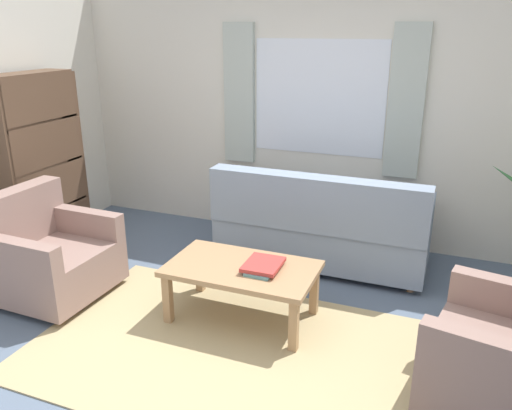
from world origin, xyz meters
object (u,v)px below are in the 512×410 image
(book_stack_on_table, at_px, (263,266))
(couch, at_px, (321,227))
(bookshelf, at_px, (44,173))
(armchair_left, at_px, (48,255))
(coffee_table, at_px, (242,273))

(book_stack_on_table, bearing_deg, couch, 82.90)
(book_stack_on_table, relative_size, bookshelf, 0.19)
(couch, height_order, armchair_left, couch)
(couch, xyz_separation_m, armchair_left, (-1.92, -1.37, -0.01))
(book_stack_on_table, xyz_separation_m, bookshelf, (-2.45, 0.51, 0.31))
(coffee_table, distance_m, bookshelf, 2.37)
(couch, height_order, coffee_table, couch)
(armchair_left, height_order, coffee_table, armchair_left)
(armchair_left, relative_size, bookshelf, 0.51)
(bookshelf, bearing_deg, coffee_table, 77.19)
(couch, xyz_separation_m, bookshelf, (-2.59, -0.62, 0.41))
(couch, bearing_deg, armchair_left, 35.46)
(coffee_table, bearing_deg, couch, 74.90)
(couch, distance_m, bookshelf, 2.69)
(coffee_table, height_order, bookshelf, bookshelf)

